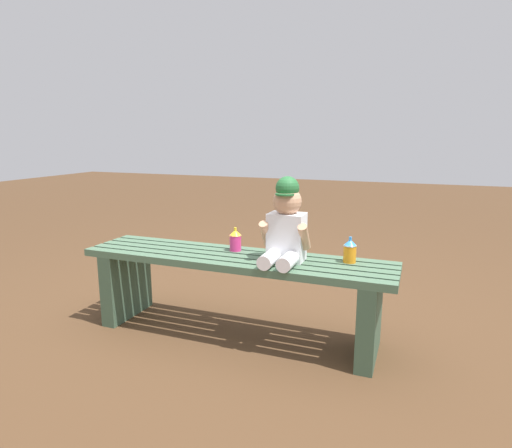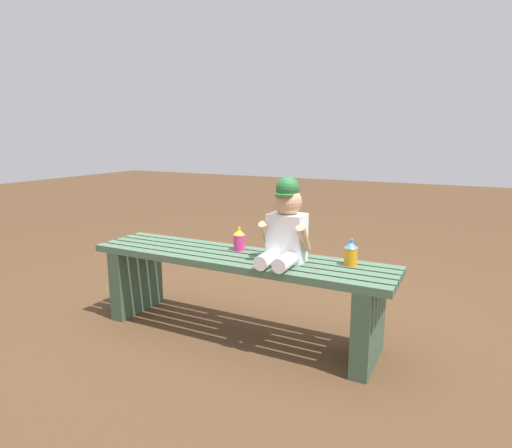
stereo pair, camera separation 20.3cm
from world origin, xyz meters
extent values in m
plane|color=#4C331E|center=(0.00, 0.00, 0.00)|extent=(16.00, 16.00, 0.00)
cube|color=#47664C|center=(0.00, -0.15, 0.41)|extent=(1.59, 0.06, 0.04)
cube|color=#47664C|center=(0.00, -0.07, 0.41)|extent=(1.59, 0.06, 0.04)
cube|color=#47664C|center=(0.00, 0.00, 0.41)|extent=(1.59, 0.06, 0.04)
cube|color=#47664C|center=(0.00, 0.07, 0.41)|extent=(1.59, 0.06, 0.04)
cube|color=#47664C|center=(0.00, 0.15, 0.41)|extent=(1.59, 0.06, 0.04)
cube|color=#3C5641|center=(-0.67, 0.00, 0.19)|extent=(0.08, 0.36, 0.39)
cube|color=#3C5641|center=(0.67, 0.00, 0.19)|extent=(0.08, 0.36, 0.39)
cube|color=white|center=(0.27, 0.01, 0.54)|extent=(0.17, 0.12, 0.23)
sphere|color=tan|center=(0.27, 0.01, 0.71)|extent=(0.14, 0.14, 0.14)
cylinder|color=#266633|center=(0.27, -0.03, 0.75)|extent=(0.09, 0.09, 0.01)
sphere|color=#266633|center=(0.27, 0.01, 0.77)|extent=(0.11, 0.11, 0.11)
cylinder|color=white|center=(0.22, -0.11, 0.46)|extent=(0.07, 0.16, 0.07)
cylinder|color=white|center=(0.31, -0.11, 0.46)|extent=(0.07, 0.16, 0.07)
cylinder|color=tan|center=(0.17, -0.02, 0.55)|extent=(0.04, 0.12, 0.14)
cylinder|color=tan|center=(0.36, -0.02, 0.55)|extent=(0.04, 0.12, 0.14)
cylinder|color=#E5337F|center=(-0.03, 0.08, 0.47)|extent=(0.06, 0.06, 0.09)
cone|color=yellow|center=(-0.03, 0.08, 0.52)|extent=(0.06, 0.06, 0.03)
cylinder|color=yellow|center=(-0.03, 0.08, 0.54)|extent=(0.01, 0.01, 0.02)
cylinder|color=orange|center=(0.56, 0.08, 0.47)|extent=(0.06, 0.06, 0.09)
cone|color=#338CE5|center=(0.56, 0.08, 0.52)|extent=(0.06, 0.06, 0.03)
cylinder|color=#338CE5|center=(0.56, 0.08, 0.54)|extent=(0.01, 0.01, 0.02)
camera|label=1|loc=(0.85, -1.91, 1.02)|focal=30.23mm
camera|label=2|loc=(1.03, -1.83, 1.02)|focal=30.23mm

